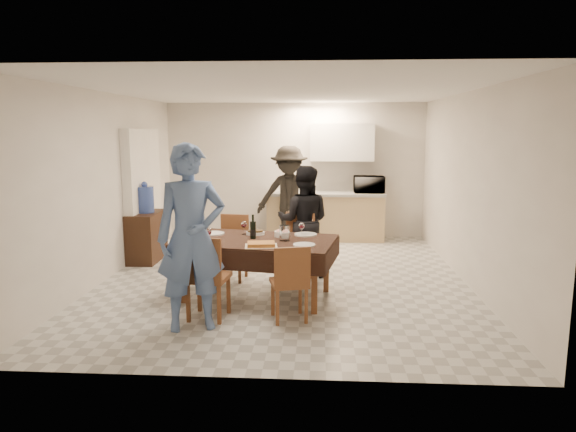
{
  "coord_description": "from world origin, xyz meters",
  "views": [
    {
      "loc": [
        0.48,
        -7.04,
        2.08
      ],
      "look_at": [
        0.07,
        -0.3,
        0.95
      ],
      "focal_mm": 32.0,
      "sensor_mm": 36.0,
      "label": 1
    }
  ],
  "objects_px": {
    "water_pitcher": "(284,233)",
    "water_jug": "(145,200)",
    "wine_bottle": "(253,227)",
    "dining_table": "(257,242)",
    "savoury_tart": "(261,244)",
    "person_kitchen": "(289,196)",
    "person_near": "(191,238)",
    "microwave": "(369,184)",
    "console": "(147,237)",
    "person_far": "(304,221)"
  },
  "relations": [
    {
      "from": "microwave",
      "to": "person_far",
      "type": "xyz_separation_m",
      "value": [
        -1.16,
        -2.49,
        -0.27
      ]
    },
    {
      "from": "microwave",
      "to": "person_far",
      "type": "bearing_deg",
      "value": 65.01
    },
    {
      "from": "wine_bottle",
      "to": "person_far",
      "type": "distance_m",
      "value": 1.17
    },
    {
      "from": "wine_bottle",
      "to": "person_near",
      "type": "xyz_separation_m",
      "value": [
        -0.5,
        -1.1,
        0.08
      ]
    },
    {
      "from": "console",
      "to": "person_near",
      "type": "height_order",
      "value": "person_near"
    },
    {
      "from": "person_far",
      "to": "wine_bottle",
      "type": "bearing_deg",
      "value": 63.04
    },
    {
      "from": "person_near",
      "to": "savoury_tart",
      "type": "bearing_deg",
      "value": 26.24
    },
    {
      "from": "water_jug",
      "to": "person_near",
      "type": "relative_size",
      "value": 0.21
    },
    {
      "from": "person_near",
      "to": "water_jug",
      "type": "bearing_deg",
      "value": 97.79
    },
    {
      "from": "dining_table",
      "to": "water_pitcher",
      "type": "height_order",
      "value": "water_pitcher"
    },
    {
      "from": "person_far",
      "to": "savoury_tart",
      "type": "bearing_deg",
      "value": 76.54
    },
    {
      "from": "person_near",
      "to": "person_kitchen",
      "type": "height_order",
      "value": "person_near"
    },
    {
      "from": "wine_bottle",
      "to": "console",
      "type": "bearing_deg",
      "value": 139.14
    },
    {
      "from": "water_pitcher",
      "to": "microwave",
      "type": "height_order",
      "value": "microwave"
    },
    {
      "from": "water_jug",
      "to": "savoury_tart",
      "type": "height_order",
      "value": "water_jug"
    },
    {
      "from": "water_jug",
      "to": "person_kitchen",
      "type": "xyz_separation_m",
      "value": [
        2.21,
        1.36,
        -0.09
      ]
    },
    {
      "from": "water_jug",
      "to": "savoury_tart",
      "type": "relative_size",
      "value": 1.12
    },
    {
      "from": "water_jug",
      "to": "wine_bottle",
      "type": "distance_m",
      "value": 2.57
    },
    {
      "from": "microwave",
      "to": "person_kitchen",
      "type": "height_order",
      "value": "person_kitchen"
    },
    {
      "from": "person_near",
      "to": "person_kitchen",
      "type": "distance_m",
      "value": 4.21
    },
    {
      "from": "microwave",
      "to": "wine_bottle",
      "type": "bearing_deg",
      "value": 63.23
    },
    {
      "from": "console",
      "to": "water_pitcher",
      "type": "height_order",
      "value": "water_pitcher"
    },
    {
      "from": "dining_table",
      "to": "water_pitcher",
      "type": "relative_size",
      "value": 10.85
    },
    {
      "from": "dining_table",
      "to": "person_kitchen",
      "type": "relative_size",
      "value": 1.15
    },
    {
      "from": "water_pitcher",
      "to": "person_kitchen",
      "type": "bearing_deg",
      "value": 92.38
    },
    {
      "from": "water_jug",
      "to": "microwave",
      "type": "bearing_deg",
      "value": 26.01
    },
    {
      "from": "dining_table",
      "to": "person_far",
      "type": "height_order",
      "value": "person_far"
    },
    {
      "from": "wine_bottle",
      "to": "savoury_tart",
      "type": "height_order",
      "value": "wine_bottle"
    },
    {
      "from": "person_kitchen",
      "to": "microwave",
      "type": "bearing_deg",
      "value": 16.82
    },
    {
      "from": "person_far",
      "to": "dining_table",
      "type": "bearing_deg",
      "value": 66.36
    },
    {
      "from": "water_pitcher",
      "to": "water_jug",
      "type": "bearing_deg",
      "value": 142.77
    },
    {
      "from": "person_kitchen",
      "to": "dining_table",
      "type": "bearing_deg",
      "value": -94.07
    },
    {
      "from": "savoury_tart",
      "to": "microwave",
      "type": "xyz_separation_m",
      "value": [
        1.61,
        3.92,
        0.3
      ]
    },
    {
      "from": "microwave",
      "to": "savoury_tart",
      "type": "bearing_deg",
      "value": 67.67
    },
    {
      "from": "wine_bottle",
      "to": "dining_table",
      "type": "bearing_deg",
      "value": -45.0
    },
    {
      "from": "wine_bottle",
      "to": "savoury_tart",
      "type": "distance_m",
      "value": 0.47
    },
    {
      "from": "savoury_tart",
      "to": "person_kitchen",
      "type": "bearing_deg",
      "value": 88.02
    },
    {
      "from": "dining_table",
      "to": "person_kitchen",
      "type": "height_order",
      "value": "person_kitchen"
    },
    {
      "from": "dining_table",
      "to": "wine_bottle",
      "type": "xyz_separation_m",
      "value": [
        -0.05,
        0.05,
        0.19
      ]
    },
    {
      "from": "dining_table",
      "to": "person_near",
      "type": "height_order",
      "value": "person_near"
    },
    {
      "from": "console",
      "to": "person_kitchen",
      "type": "height_order",
      "value": "person_kitchen"
    },
    {
      "from": "wine_bottle",
      "to": "savoury_tart",
      "type": "xyz_separation_m",
      "value": [
        0.15,
        -0.43,
        -0.13
      ]
    },
    {
      "from": "savoury_tart",
      "to": "water_jug",
      "type": "bearing_deg",
      "value": 134.76
    },
    {
      "from": "console",
      "to": "water_jug",
      "type": "bearing_deg",
      "value": 0.0
    },
    {
      "from": "water_pitcher",
      "to": "person_kitchen",
      "type": "height_order",
      "value": "person_kitchen"
    },
    {
      "from": "console",
      "to": "person_near",
      "type": "relative_size",
      "value": 0.43
    },
    {
      "from": "savoury_tart",
      "to": "console",
      "type": "bearing_deg",
      "value": 134.76
    },
    {
      "from": "water_pitcher",
      "to": "dining_table",
      "type": "bearing_deg",
      "value": 171.87
    },
    {
      "from": "dining_table",
      "to": "savoury_tart",
      "type": "xyz_separation_m",
      "value": [
        0.1,
        -0.38,
        0.06
      ]
    },
    {
      "from": "dining_table",
      "to": "person_kitchen",
      "type": "xyz_separation_m",
      "value": [
        0.22,
        3.09,
        0.19
      ]
    }
  ]
}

